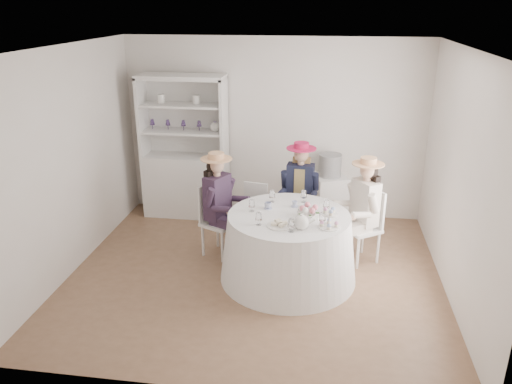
# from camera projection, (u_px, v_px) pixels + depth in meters

# --- Properties ---
(ground) EXTENTS (4.50, 4.50, 0.00)m
(ground) POSITION_uv_depth(u_px,v_px,m) (255.00, 274.00, 6.16)
(ground) COLOR brown
(ground) RESTS_ON ground
(ceiling) EXTENTS (4.50, 4.50, 0.00)m
(ceiling) POSITION_uv_depth(u_px,v_px,m) (255.00, 48.00, 5.20)
(ceiling) COLOR white
(ceiling) RESTS_ON wall_back
(wall_back) EXTENTS (4.50, 0.00, 4.50)m
(wall_back) POSITION_uv_depth(u_px,v_px,m) (274.00, 129.00, 7.53)
(wall_back) COLOR silver
(wall_back) RESTS_ON ground
(wall_front) EXTENTS (4.50, 0.00, 4.50)m
(wall_front) POSITION_uv_depth(u_px,v_px,m) (217.00, 252.00, 3.83)
(wall_front) COLOR silver
(wall_front) RESTS_ON ground
(wall_left) EXTENTS (0.00, 4.50, 4.50)m
(wall_left) POSITION_uv_depth(u_px,v_px,m) (69.00, 162.00, 5.98)
(wall_left) COLOR silver
(wall_left) RESTS_ON ground
(wall_right) EXTENTS (0.00, 4.50, 4.50)m
(wall_right) POSITION_uv_depth(u_px,v_px,m) (461.00, 180.00, 5.38)
(wall_right) COLOR silver
(wall_right) RESTS_ON ground
(tea_table) EXTENTS (1.64, 1.64, 0.83)m
(tea_table) POSITION_uv_depth(u_px,v_px,m) (288.00, 247.00, 5.96)
(tea_table) COLOR white
(tea_table) RESTS_ON ground
(hutch) EXTENTS (1.29, 0.50, 2.17)m
(hutch) POSITION_uv_depth(u_px,v_px,m) (186.00, 167.00, 7.67)
(hutch) COLOR silver
(hutch) RESTS_ON ground
(side_table) EXTENTS (0.61, 0.61, 0.73)m
(side_table) POSITION_uv_depth(u_px,v_px,m) (328.00, 199.00, 7.53)
(side_table) COLOR silver
(side_table) RESTS_ON ground
(hatbox) EXTENTS (0.37, 0.37, 0.33)m
(hatbox) POSITION_uv_depth(u_px,v_px,m) (330.00, 165.00, 7.34)
(hatbox) COLOR black
(hatbox) RESTS_ON side_table
(guest_left) EXTENTS (0.59, 0.54, 1.40)m
(guest_left) POSITION_uv_depth(u_px,v_px,m) (219.00, 199.00, 6.37)
(guest_left) COLOR silver
(guest_left) RESTS_ON ground
(guest_mid) EXTENTS (0.52, 0.54, 1.41)m
(guest_mid) POSITION_uv_depth(u_px,v_px,m) (300.00, 187.00, 6.77)
(guest_mid) COLOR silver
(guest_mid) RESTS_ON ground
(guest_right) EXTENTS (0.60, 0.56, 1.39)m
(guest_right) POSITION_uv_depth(u_px,v_px,m) (363.00, 204.00, 6.22)
(guest_right) COLOR silver
(guest_right) RESTS_ON ground
(spare_chair) EXTENTS (0.42, 0.42, 0.86)m
(spare_chair) POSITION_uv_depth(u_px,v_px,m) (258.00, 207.00, 6.95)
(spare_chair) COLOR silver
(spare_chair) RESTS_ON ground
(teacup_a) EXTENTS (0.10, 0.10, 0.07)m
(teacup_a) POSITION_uv_depth(u_px,v_px,m) (268.00, 206.00, 5.97)
(teacup_a) COLOR white
(teacup_a) RESTS_ON tea_table
(teacup_b) EXTENTS (0.09, 0.09, 0.06)m
(teacup_b) POSITION_uv_depth(u_px,v_px,m) (295.00, 204.00, 6.03)
(teacup_b) COLOR white
(teacup_b) RESTS_ON tea_table
(teacup_c) EXTENTS (0.10, 0.10, 0.07)m
(teacup_c) POSITION_uv_depth(u_px,v_px,m) (307.00, 207.00, 5.94)
(teacup_c) COLOR white
(teacup_c) RESTS_ON tea_table
(flower_bowl) EXTENTS (0.26, 0.26, 0.05)m
(flower_bowl) POSITION_uv_depth(u_px,v_px,m) (306.00, 216.00, 5.72)
(flower_bowl) COLOR white
(flower_bowl) RESTS_ON tea_table
(flower_arrangement) EXTENTS (0.18, 0.19, 0.07)m
(flower_arrangement) POSITION_uv_depth(u_px,v_px,m) (308.00, 209.00, 5.74)
(flower_arrangement) COLOR #E37183
(flower_arrangement) RESTS_ON tea_table
(table_teapot) EXTENTS (0.24, 0.17, 0.18)m
(table_teapot) POSITION_uv_depth(u_px,v_px,m) (302.00, 222.00, 5.43)
(table_teapot) COLOR white
(table_teapot) RESTS_ON tea_table
(sandwich_plate) EXTENTS (0.28, 0.28, 0.06)m
(sandwich_plate) POSITION_uv_depth(u_px,v_px,m) (279.00, 225.00, 5.51)
(sandwich_plate) COLOR white
(sandwich_plate) RESTS_ON tea_table
(cupcake_stand) EXTENTS (0.24, 0.24, 0.22)m
(cupcake_stand) POSITION_uv_depth(u_px,v_px,m) (329.00, 220.00, 5.46)
(cupcake_stand) COLOR white
(cupcake_stand) RESTS_ON tea_table
(stemware_set) EXTENTS (0.95, 0.95, 0.15)m
(stemware_set) POSITION_uv_depth(u_px,v_px,m) (289.00, 209.00, 5.78)
(stemware_set) COLOR white
(stemware_set) RESTS_ON tea_table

